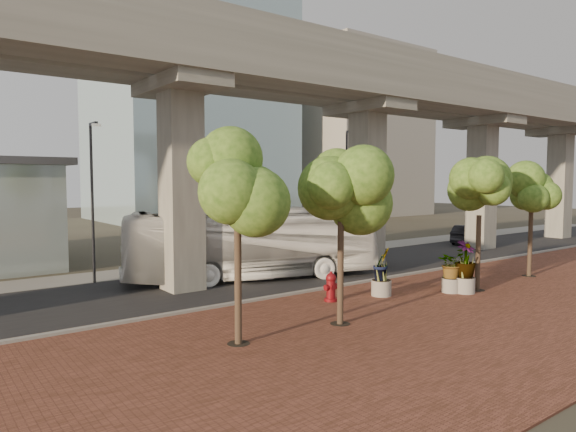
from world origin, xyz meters
TOP-DOWN VIEW (x-y plane):
  - ground at (0.00, 0.00)m, footprint 160.00×160.00m
  - brick_plaza at (0.00, -8.00)m, footprint 70.00×13.00m
  - asphalt_road at (0.00, 2.00)m, footprint 90.00×8.00m
  - curb_strip at (0.00, -2.00)m, footprint 70.00×0.25m
  - far_sidewalk at (0.00, 7.50)m, footprint 90.00×3.00m
  - transit_viaduct at (0.00, 2.00)m, footprint 72.00×5.60m
  - midrise_block at (38.00, 36.00)m, footprint 18.00×16.00m
  - transit_bus at (-2.03, 2.22)m, footprint 13.24×6.88m
  - parked_car at (19.62, 4.31)m, footprint 4.68×3.17m
  - fire_hydrant at (-2.13, -3.90)m, footprint 0.62×0.56m
  - planter_front at (3.27, -5.91)m, footprint 1.82×1.82m
  - planter_right at (3.67, -6.34)m, footprint 2.18×2.18m
  - planter_left at (0.28, -4.49)m, footprint 1.92×1.92m
  - street_tree_far_west at (-8.13, -6.37)m, footprint 3.46×3.46m
  - street_tree_near_west at (-4.16, -6.65)m, footprint 3.61×3.61m
  - street_tree_near_east at (4.60, -6.37)m, footprint 3.45×3.45m
  - street_tree_far_east at (9.86, -6.02)m, footprint 3.05×3.05m
  - streetlamp_west at (-8.79, 5.93)m, footprint 0.38×1.13m
  - streetlamp_east at (9.54, 7.38)m, footprint 0.42×1.24m

SIDE VIEW (x-z plane):
  - ground at x=0.00m, z-range 0.00..0.00m
  - asphalt_road at x=0.00m, z-range 0.00..0.04m
  - brick_plaza at x=0.00m, z-range 0.00..0.06m
  - far_sidewalk at x=0.00m, z-range 0.00..0.06m
  - curb_strip at x=0.00m, z-range 0.00..0.16m
  - fire_hydrant at x=-2.13m, z-range 0.04..1.27m
  - parked_car at x=19.62m, z-range 0.00..1.46m
  - planter_front at x=3.27m, z-range 0.27..2.27m
  - planter_left at x=0.28m, z-range 0.29..2.40m
  - planter_right at x=3.67m, z-range 0.31..2.63m
  - transit_bus at x=-2.03m, z-range 0.00..3.60m
  - street_tree_near_east at x=4.60m, z-range 1.47..7.49m
  - streetlamp_west at x=-8.79m, z-range 0.65..8.43m
  - street_tree_far_east at x=9.86m, z-range 1.60..7.52m
  - street_tree_near_west at x=-4.16m, z-range 1.54..7.83m
  - street_tree_far_west at x=-8.13m, z-range 1.69..8.14m
  - streetlamp_east at x=9.54m, z-range 0.72..9.29m
  - transit_viaduct at x=0.00m, z-range 1.09..13.49m
  - midrise_block at x=38.00m, z-range 0.00..24.00m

